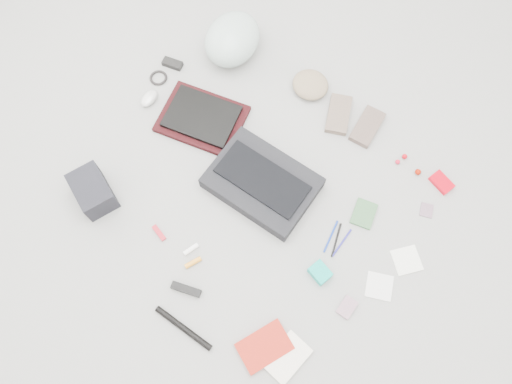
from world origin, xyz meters
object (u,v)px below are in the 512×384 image
Objects in this scene: laptop at (202,116)px; messenger_bag at (262,183)px; camera_bag at (93,191)px; bike_helmet at (232,39)px; book_red at (264,347)px; accordion_wallet at (320,273)px.

messenger_bag is at bearing -27.63° from laptop.
camera_bag reaches higher than laptop.
book_red is (1.02, -1.04, -0.09)m from bike_helmet.
laptop is at bearing 176.28° from accordion_wallet.
book_red is 2.38× the size of accordion_wallet.
messenger_bag is 2.24× the size of book_red.
camera_bag is at bearing -100.85° from bike_helmet.
accordion_wallet is (-0.00, 0.38, 0.01)m from book_red.
messenger_bag is 1.44× the size of bike_helmet.
bike_helmet is at bearing 136.04° from messenger_bag.
bike_helmet is at bearing 110.67° from camera_bag.
camera_bag reaches higher than messenger_bag.
book_red is at bearing -54.56° from messenger_bag.
laptop is at bearing 98.29° from camera_bag.
bike_helmet reaches higher than camera_bag.
laptop is 1.61× the size of camera_bag.
camera_bag is at bearing -148.75° from accordion_wallet.
accordion_wallet is (1.00, 0.34, -0.04)m from camera_bag.
accordion_wallet reaches higher than book_red.
messenger_bag is at bearing 61.92° from camera_bag.
messenger_bag is 2.29× the size of camera_bag.
camera_bag is at bearing -141.12° from messenger_bag.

